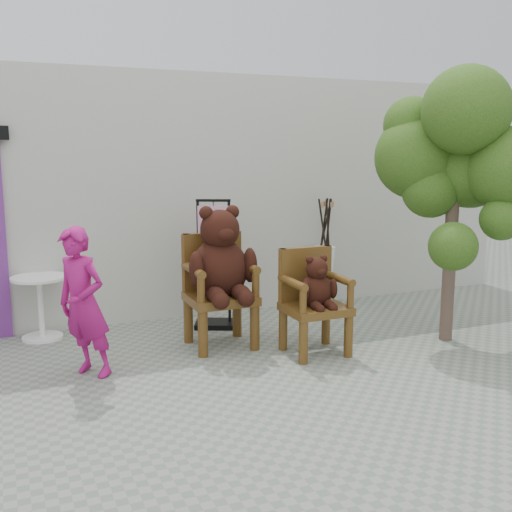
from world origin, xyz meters
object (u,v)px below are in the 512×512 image
Objects in this scene: chair_big at (220,268)px; stool_bucket at (324,260)px; person at (84,304)px; cafe_table at (40,300)px; tree at (457,155)px; chair_small at (314,293)px; display_stand at (214,278)px.

chair_big is 1.04× the size of stool_bucket.
person is 0.97× the size of stool_bucket.
tree is at bearing -23.19° from cafe_table.
chair_big is at bearing 162.37° from tree.
person is 3.56m from stool_bucket.
stool_bucket is at bearing 107.96° from tree.
display_stand is (-0.64, 1.26, -0.05)m from chair_small.
person is at bearing -164.43° from chair_big.
cafe_table is 0.24× the size of tree.
chair_small is 0.71× the size of display_stand.
chair_small is at bearing -38.96° from display_stand.
chair_big reaches higher than chair_small.
tree reaches higher than stool_bucket.
display_stand is 1.04× the size of stool_bucket.
tree is (1.58, -0.20, 1.38)m from chair_small.
chair_small is 0.76× the size of person.
cafe_table is (-2.56, 1.58, -0.19)m from chair_small.
tree is at bearing -9.18° from display_stand.
chair_small reaches higher than cafe_table.
cafe_table is at bearing 149.87° from chair_big.
cafe_table is 0.48× the size of stool_bucket.
person is at bearing -121.63° from display_stand.
person is at bearing 174.65° from tree.
display_stand reaches higher than person.
display_stand reaches higher than chair_big.
person is 1.99× the size of cafe_table.
tree reaches higher than chair_small.
chair_big is 2.09m from stool_bucket.
chair_big is 1.40× the size of chair_small.
stool_bucket is (1.82, 1.01, -0.20)m from chair_big.
chair_small is (0.81, -0.56, -0.21)m from chair_big.
stool_bucket is 2.32m from tree.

